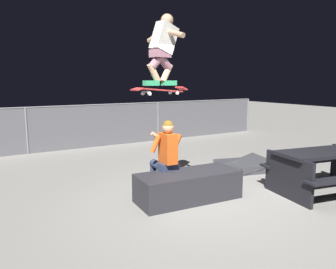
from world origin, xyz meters
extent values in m
plane|color=gray|center=(0.00, 0.00, 0.00)|extent=(40.00, 40.00, 0.00)
cube|color=#28282D|center=(-0.28, 0.18, 0.23)|extent=(1.75, 0.80, 0.47)
cube|color=#2D3856|center=(-0.48, 0.49, 0.53)|extent=(0.32, 0.20, 0.12)
cube|color=#D15119|center=(-0.48, 0.49, 0.84)|extent=(0.22, 0.35, 0.50)
sphere|color=tan|center=(-0.48, 0.49, 1.19)|extent=(0.20, 0.20, 0.20)
sphere|color=brown|center=(-0.48, 0.49, 1.21)|extent=(0.19, 0.19, 0.19)
cylinder|color=#D15119|center=(-0.68, 0.56, 0.91)|extent=(0.20, 0.09, 0.29)
cylinder|color=tan|center=(-0.59, 0.65, 1.01)|extent=(0.24, 0.09, 0.19)
cylinder|color=#D15119|center=(-0.28, 0.53, 0.91)|extent=(0.20, 0.09, 0.29)
cylinder|color=tan|center=(-0.35, 0.64, 1.01)|extent=(0.24, 0.09, 0.19)
cylinder|color=#2D3856|center=(-0.56, 0.69, 0.51)|extent=(0.17, 0.41, 0.14)
cylinder|color=#2D3856|center=(-0.55, 0.89, 0.25)|extent=(0.11, 0.11, 0.43)
cube|color=white|center=(-0.54, 0.94, 0.04)|extent=(0.12, 0.27, 0.08)
cylinder|color=#2D3856|center=(-0.38, 0.68, 0.51)|extent=(0.17, 0.41, 0.14)
cylinder|color=#2D3856|center=(-0.37, 0.88, 0.25)|extent=(0.11, 0.11, 0.43)
cube|color=white|center=(-0.36, 0.93, 0.04)|extent=(0.12, 0.27, 0.08)
cube|color=#B72D2D|center=(-0.59, 0.54, 1.79)|extent=(0.82, 0.31, 0.08)
cube|color=#B72D2D|center=(-0.15, 0.61, 1.81)|extent=(0.15, 0.22, 0.06)
cube|color=#B72D2D|center=(-1.04, 0.48, 1.81)|extent=(0.15, 0.22, 0.05)
cube|color=#99999E|center=(-0.32, 0.59, 1.77)|extent=(0.08, 0.17, 0.03)
cylinder|color=white|center=(-0.33, 0.67, 1.74)|extent=(0.06, 0.04, 0.05)
cylinder|color=white|center=(-0.30, 0.50, 1.74)|extent=(0.06, 0.04, 0.05)
cube|color=#99999E|center=(-0.87, 0.50, 1.77)|extent=(0.08, 0.17, 0.03)
cylinder|color=white|center=(-0.88, 0.59, 1.74)|extent=(0.06, 0.04, 0.05)
cylinder|color=white|center=(-0.86, 0.41, 1.74)|extent=(0.06, 0.04, 0.05)
cube|color=#2D9E66|center=(-0.42, 0.57, 1.90)|extent=(0.27, 0.14, 0.08)
cube|color=#2D9E66|center=(-0.77, 0.52, 1.90)|extent=(0.27, 0.14, 0.08)
cylinder|color=tan|center=(-0.47, 0.56, 2.06)|extent=(0.25, 0.13, 0.31)
cylinder|color=#76505C|center=(-0.54, 0.55, 2.26)|extent=(0.35, 0.18, 0.33)
cylinder|color=tan|center=(-0.72, 0.53, 2.06)|extent=(0.25, 0.13, 0.31)
cylinder|color=#76505C|center=(-0.65, 0.54, 2.26)|extent=(0.35, 0.18, 0.33)
cube|color=#76505C|center=(-0.59, 0.54, 2.36)|extent=(0.33, 0.24, 0.12)
cube|color=silver|center=(-0.51, 0.56, 2.60)|extent=(0.48, 0.28, 0.52)
sphere|color=tan|center=(-0.46, 0.56, 2.88)|extent=(0.20, 0.20, 0.20)
cylinder|color=tan|center=(-0.53, 0.78, 2.66)|extent=(0.14, 0.45, 0.19)
cylinder|color=tan|center=(-0.46, 0.34, 2.66)|extent=(0.14, 0.45, 0.19)
cube|color=#38383D|center=(1.87, 1.10, 0.03)|extent=(1.18, 1.16, 0.06)
cube|color=#38383D|center=(1.87, 1.10, 0.09)|extent=(1.15, 1.15, 0.34)
cube|color=#38383D|center=(1.87, 1.55, 0.08)|extent=(0.85, 0.27, 0.16)
cube|color=#38383D|center=(1.87, 0.65, 0.08)|extent=(0.85, 0.27, 0.16)
cube|color=black|center=(1.94, -0.74, 0.72)|extent=(1.80, 1.00, 0.06)
cube|color=black|center=(2.04, -0.20, 0.42)|extent=(1.72, 0.55, 0.04)
cube|color=black|center=(1.19, -0.60, 0.36)|extent=(0.26, 1.09, 0.72)
cylinder|color=slate|center=(-2.00, 5.25, 0.62)|extent=(0.05, 0.05, 1.25)
cylinder|color=slate|center=(2.00, 5.25, 0.62)|extent=(0.05, 0.05, 1.25)
cylinder|color=slate|center=(6.00, 5.25, 0.62)|extent=(0.05, 0.05, 1.25)
cylinder|color=slate|center=(0.00, 5.25, 1.25)|extent=(12.00, 0.04, 0.04)
cube|color=#59595E|center=(0.00, 5.25, 0.62)|extent=(12.00, 0.01, 1.25)
camera|label=1|loc=(-3.24, -4.09, 1.94)|focal=35.23mm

